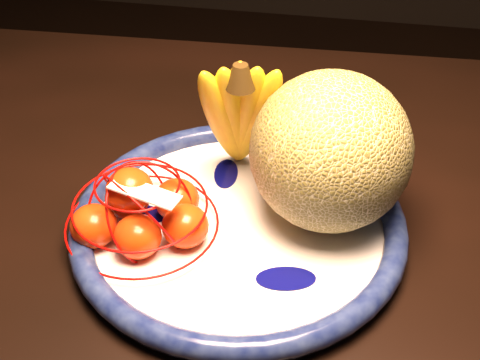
% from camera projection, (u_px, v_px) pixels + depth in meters
% --- Properties ---
extents(dining_table, '(1.56, 0.97, 0.76)m').
position_uv_depth(dining_table, '(336.00, 298.00, 0.78)').
color(dining_table, black).
rests_on(dining_table, ground).
extents(fruit_bowl, '(0.37, 0.37, 0.03)m').
position_uv_depth(fruit_bowl, '(238.00, 225.00, 0.74)').
color(fruit_bowl, white).
rests_on(fruit_bowl, dining_table).
extents(cantaloupe, '(0.17, 0.17, 0.17)m').
position_uv_depth(cantaloupe, '(330.00, 151.00, 0.70)').
color(cantaloupe, olive).
rests_on(cantaloupe, fruit_bowl).
extents(banana_bunch, '(0.12, 0.12, 0.18)m').
position_uv_depth(banana_bunch, '(239.00, 111.00, 0.75)').
color(banana_bunch, yellow).
rests_on(banana_bunch, fruit_bowl).
extents(mandarin_bag, '(0.17, 0.17, 0.10)m').
position_uv_depth(mandarin_bag, '(142.00, 212.00, 0.71)').
color(mandarin_bag, '#E64515').
rests_on(mandarin_bag, fruit_bowl).
extents(price_tag, '(0.08, 0.04, 0.01)m').
position_uv_depth(price_tag, '(145.00, 192.00, 0.67)').
color(price_tag, white).
rests_on(price_tag, mandarin_bag).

